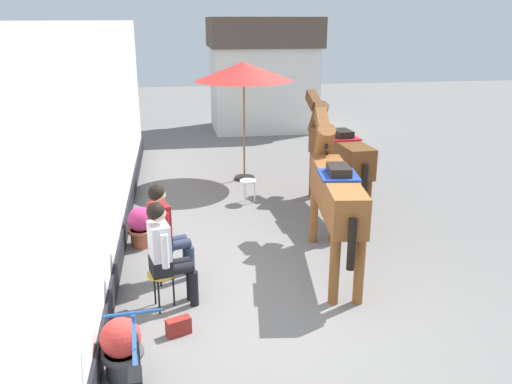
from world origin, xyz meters
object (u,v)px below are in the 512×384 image
flower_planter_near (122,347)px  seated_visitor_near (165,250)px  saddled_horse_far (337,149)px  cafe_parasol (243,72)px  saddled_horse_near (335,189)px  seated_visitor_far (165,228)px  satchel_bag (179,326)px  spare_stool_white (248,183)px  flower_planter_far (141,226)px

flower_planter_near → seated_visitor_near: bearing=70.8°
saddled_horse_far → cafe_parasol: (-1.41, 2.21, 1.20)m
saddled_horse_near → cafe_parasol: size_ratio=1.16×
seated_visitor_near → seated_visitor_far: 0.71m
saddled_horse_far → cafe_parasol: bearing=122.4°
flower_planter_near → satchel_bag: bearing=49.2°
seated_visitor_near → spare_stool_white: size_ratio=3.02×
saddled_horse_far → cafe_parasol: cafe_parasol is taller
seated_visitor_far → spare_stool_white: size_ratio=3.02×
seated_visitor_far → cafe_parasol: size_ratio=0.54×
seated_visitor_far → satchel_bag: 1.50m
seated_visitor_far → saddled_horse_near: saddled_horse_near is taller
seated_visitor_near → saddled_horse_near: size_ratio=0.47×
flower_planter_far → satchel_bag: bearing=-78.6°
flower_planter_near → flower_planter_far: (0.04, 3.24, 0.00)m
seated_visitor_far → satchel_bag: seated_visitor_far is taller
saddled_horse_far → cafe_parasol: 2.88m
seated_visitor_near → cafe_parasol: 5.80m
flower_planter_far → spare_stool_white: bearing=41.9°
saddled_horse_near → satchel_bag: saddled_horse_near is taller
seated_visitor_near → flower_planter_near: seated_visitor_near is taller
seated_visitor_far → flower_planter_near: bearing=-102.4°
seated_visitor_far → flower_planter_near: size_ratio=2.17×
satchel_bag → saddled_horse_far: bearing=31.0°
seated_visitor_near → spare_stool_white: bearing=67.3°
seated_visitor_near → saddled_horse_far: size_ratio=0.46×
flower_planter_near → flower_planter_far: same height
seated_visitor_near → flower_planter_far: 2.05m
seated_visitor_far → saddled_horse_far: bearing=37.6°
seated_visitor_near → saddled_horse_near: (2.35, 0.82, 0.38)m
seated_visitor_far → seated_visitor_near: bearing=-89.4°
saddled_horse_far → flower_planter_near: bearing=-129.0°
seated_visitor_far → satchel_bag: bearing=-84.7°
saddled_horse_near → satchel_bag: size_ratio=10.67×
flower_planter_far → seated_visitor_far: bearing=-72.3°
flower_planter_far → saddled_horse_near: bearing=-22.4°
saddled_horse_near → saddled_horse_far: same height
saddled_horse_near → satchel_bag: 2.87m
seated_visitor_far → saddled_horse_near: 2.40m
spare_stool_white → seated_visitor_far: bearing=-117.4°
cafe_parasol → satchel_bag: cafe_parasol is taller
seated_visitor_far → cafe_parasol: cafe_parasol is taller
saddled_horse_near → flower_planter_near: saddled_horse_near is taller
saddled_horse_near → flower_planter_far: saddled_horse_near is taller
seated_visitor_far → saddled_horse_far: 3.95m
satchel_bag → cafe_parasol: bearing=54.8°
flower_planter_far → satchel_bag: size_ratio=2.29×
spare_stool_white → satchel_bag: bearing=-108.3°
seated_visitor_far → saddled_horse_far: (3.11, 2.39, 0.38)m
saddled_horse_near → saddled_horse_far: 2.40m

